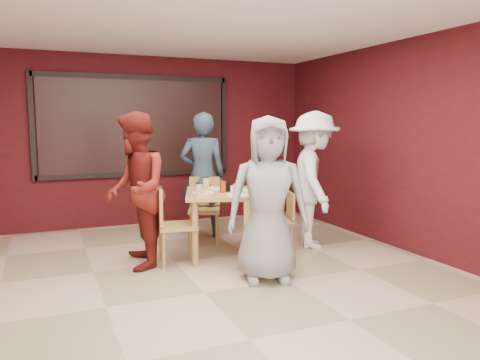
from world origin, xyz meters
name	(u,v)px	position (x,y,z in m)	size (l,w,h in m)	color
floor	(204,293)	(0.00, 0.00, 0.00)	(7.00, 7.00, 0.00)	#CBA98D
window_blinds	(136,126)	(0.00, 3.45, 1.65)	(3.00, 0.02, 1.50)	black
dining_table	(228,200)	(0.72, 1.16, 0.73)	(1.33, 1.33, 0.99)	tan
chair_front	(262,232)	(0.79, 0.30, 0.48)	(0.53, 0.53, 0.86)	#B28845
chair_back	(204,205)	(0.70, 2.03, 0.52)	(0.57, 0.57, 0.92)	#B28845
chair_left	(170,221)	(-0.05, 1.09, 0.53)	(0.51, 0.51, 0.94)	#B28845
chair_right	(283,217)	(1.54, 1.19, 0.44)	(0.46, 0.46, 0.77)	#B28845
diner_front	(268,199)	(0.77, 0.11, 0.89)	(0.87, 0.57, 1.79)	gray
diner_back	(203,175)	(0.75, 2.26, 0.93)	(0.68, 0.45, 1.86)	#2C3C4E
diner_left	(136,190)	(-0.45, 1.14, 0.92)	(0.89, 0.70, 1.84)	maroon
diner_right	(314,180)	(1.97, 1.11, 0.93)	(1.20, 0.69, 1.86)	white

